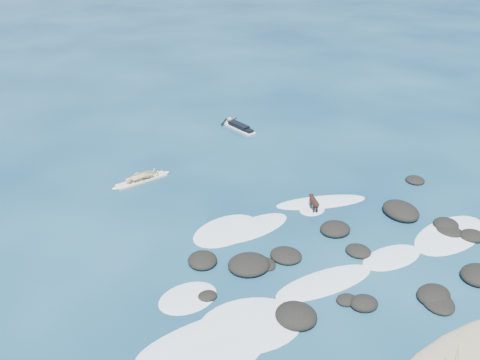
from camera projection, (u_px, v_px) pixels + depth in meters
ground at (310, 239)px, 20.01m from camera, size 160.00×160.00×0.00m
reef_rocks at (385, 254)px, 18.96m from camera, size 14.77×7.46×0.62m
breaking_foam at (284, 278)px, 17.92m from camera, size 14.60×7.79×0.12m
standing_surfer_rig at (140, 168)px, 23.89m from camera, size 2.88×0.69×1.63m
paddling_surfer_rig at (238, 126)px, 29.71m from camera, size 1.16×2.60×0.45m
dog at (314, 202)px, 21.65m from camera, size 0.49×0.99×0.66m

